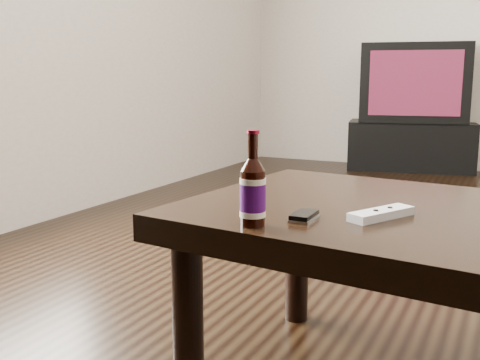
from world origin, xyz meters
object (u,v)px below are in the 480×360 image
at_px(tv, 414,83).
at_px(phone, 304,216).
at_px(tv_stand, 410,145).
at_px(coffee_table, 464,245).
at_px(beer_bottle, 253,193).
at_px(remote, 381,214).

height_order(tv, phone, tv).
height_order(tv_stand, coffee_table, coffee_table).
xyz_separation_m(beer_bottle, remote, (0.23, 0.19, -0.06)).
xyz_separation_m(coffee_table, phone, (-0.32, -0.18, 0.07)).
height_order(phone, remote, remote).
bearing_deg(beer_bottle, coffee_table, 34.71).
xyz_separation_m(tv, beer_bottle, (0.36, -4.06, -0.19)).
bearing_deg(tv_stand, phone, -95.24).
bearing_deg(tv, remote, -92.90).
bearing_deg(phone, beer_bottle, -130.30).
distance_m(tv, coffee_table, 3.87).
xyz_separation_m(tv_stand, coffee_table, (0.76, -3.78, 0.21)).
bearing_deg(beer_bottle, tv_stand, 95.01).
relative_size(tv_stand, beer_bottle, 5.22).
bearing_deg(tv, coffee_table, -90.20).
relative_size(tv_stand, coffee_table, 0.76).
distance_m(tv, remote, 3.92).
relative_size(beer_bottle, phone, 2.26).
bearing_deg(remote, tv_stand, 126.45).
distance_m(beer_bottle, phone, 0.14).
height_order(beer_bottle, remote, beer_bottle).
bearing_deg(coffee_table, beer_bottle, -145.29).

